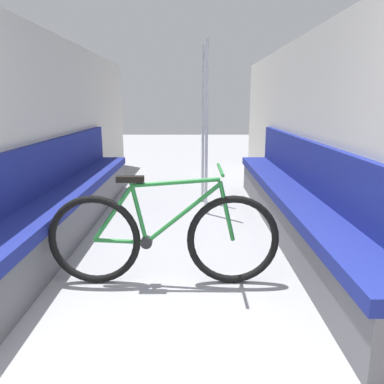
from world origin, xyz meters
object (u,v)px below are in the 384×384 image
(bench_seat_row_right, at_px, (292,204))
(bicycle, at_px, (163,238))
(bench_seat_row_left, at_px, (65,204))
(grab_pole_near, at_px, (202,129))
(grab_pole_far, at_px, (206,132))

(bench_seat_row_right, height_order, bicycle, bench_seat_row_right)
(bench_seat_row_left, bearing_deg, grab_pole_near, 42.34)
(grab_pole_near, bearing_deg, bench_seat_row_right, -55.87)
(bench_seat_row_left, relative_size, grab_pole_far, 2.14)
(bench_seat_row_left, xyz_separation_m, grab_pole_far, (1.50, 0.75, 0.69))
(bicycle, height_order, grab_pole_near, grab_pole_near)
(bench_seat_row_left, relative_size, bicycle, 2.54)
(bench_seat_row_left, distance_m, bench_seat_row_right, 2.39)
(bench_seat_row_right, bearing_deg, bench_seat_row_left, 180.00)
(grab_pole_near, height_order, grab_pole_far, same)
(bench_seat_row_right, height_order, grab_pole_far, grab_pole_far)
(bicycle, height_order, grab_pole_far, grab_pole_far)
(bicycle, distance_m, grab_pole_far, 2.00)
(grab_pole_near, relative_size, grab_pole_far, 1.00)
(bicycle, relative_size, grab_pole_near, 0.84)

